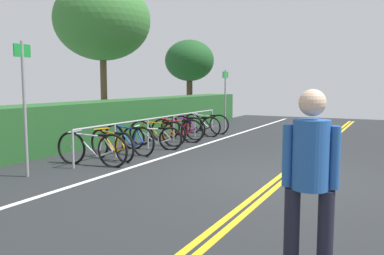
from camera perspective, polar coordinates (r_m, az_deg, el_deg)
name	(u,v)px	position (r m, az deg, el deg)	size (l,w,h in m)	color
ground_plane	(283,179)	(8.10, 12.55, -6.98)	(28.96, 11.60, 0.05)	#232628
centre_line_yellow_inner	(287,178)	(8.08, 13.10, -6.84)	(26.06, 0.10, 0.00)	gold
centre_line_yellow_outer	(279,177)	(8.12, 12.00, -6.75)	(26.06, 0.10, 0.00)	gold
bike_lane_stripe_white	(145,163)	(9.35, -6.58, -4.94)	(26.06, 0.12, 0.00)	white
bike_rack	(161,124)	(11.89, -4.29, 0.50)	(7.32, 0.05, 0.84)	#9EA0A5
bicycle_0	(92,149)	(9.28, -13.79, -2.90)	(0.46, 1.84, 0.77)	black
bicycle_1	(112,145)	(9.91, -11.12, -2.37)	(0.61, 1.66, 0.74)	black
bicycle_2	(128,140)	(10.55, -8.85, -1.69)	(0.46, 1.76, 0.78)	black
bicycle_3	(152,138)	(11.21, -5.60, -1.46)	(0.61, 1.66, 0.68)	black
bicycle_4	(157,133)	(11.91, -4.87, -0.78)	(0.46, 1.79, 0.77)	black
bicycle_5	(177,130)	(12.60, -2.10, -0.40)	(0.46, 1.71, 0.76)	black
bicycle_6	(183,128)	(13.29, -1.32, -0.02)	(0.46, 1.71, 0.77)	black
bicycle_7	(196,126)	(13.99, 0.56, 0.21)	(0.46, 1.80, 0.73)	black
bicycle_8	(206,124)	(14.70, 1.92, 0.53)	(0.46, 1.77, 0.75)	black
pedestrian	(310,173)	(3.76, 16.14, -6.13)	(0.32, 0.48, 1.75)	#1E1E2D
sign_post_near	(24,97)	(8.41, -22.34, 3.93)	(0.36, 0.06, 2.59)	gray
sign_post_far	(225,94)	(15.77, 4.65, 4.65)	(0.36, 0.09, 2.30)	gray
hedge_backdrop	(130,117)	(14.31, -8.61, 1.40)	(16.27, 1.32, 1.25)	#235626
tree_mid	(102,21)	(15.07, -12.39, 14.34)	(3.35, 3.35, 5.38)	brown
tree_far_right	(189,61)	(20.86, -0.35, 9.24)	(2.47, 2.47, 3.97)	#473323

